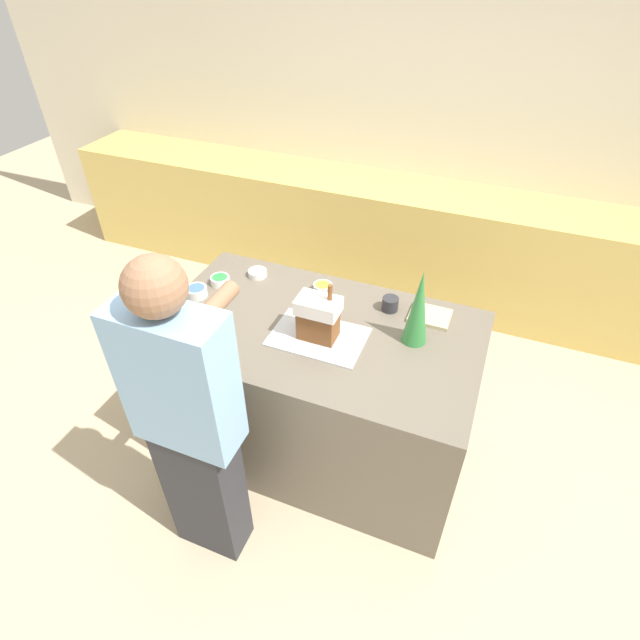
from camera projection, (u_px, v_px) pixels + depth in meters
ground_plane at (318, 439)px, 3.19m from camera, size 12.00×12.00×0.00m
wall_back at (419, 130)px, 3.94m from camera, size 8.00×0.05×2.60m
back_cabinet_block at (399, 241)px, 4.22m from camera, size 6.00×0.60×0.95m
kitchen_island at (317, 389)px, 2.90m from camera, size 1.71×0.98×0.92m
baking_tray at (318, 337)px, 2.56m from camera, size 0.48×0.33×0.01m
gingerbread_house at (318, 317)px, 2.48m from camera, size 0.21×0.14×0.32m
decorative_tree at (418, 308)px, 2.41m from camera, size 0.13×0.13×0.41m
candy_bowl_near_tray_right at (323, 288)px, 2.86m from camera, size 0.11×0.11×0.05m
candy_bowl_behind_tray at (220, 280)px, 2.92m from camera, size 0.11×0.11×0.05m
candy_bowl_far_left at (257, 273)px, 2.99m from camera, size 0.11×0.11×0.04m
candy_bowl_beside_tree at (197, 291)px, 2.82m from camera, size 0.12×0.12×0.05m
cookbook at (430, 316)px, 2.68m from camera, size 0.22×0.18×0.02m
mug at (390, 304)px, 2.72m from camera, size 0.09×0.09×0.08m
person at (190, 425)px, 2.14m from camera, size 0.46×0.57×1.74m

